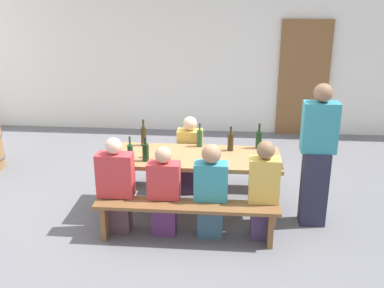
# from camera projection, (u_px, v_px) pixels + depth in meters

# --- Properties ---
(ground_plane) EXTENTS (24.00, 24.00, 0.00)m
(ground_plane) POSITION_uv_depth(u_px,v_px,m) (192.00, 210.00, 5.98)
(ground_plane) COLOR slate
(back_wall) EXTENTS (14.00, 0.20, 3.20)m
(back_wall) POSITION_uv_depth(u_px,v_px,m) (208.00, 46.00, 8.55)
(back_wall) COLOR silver
(back_wall) RESTS_ON ground
(wooden_door) EXTENTS (0.90, 0.06, 2.10)m
(wooden_door) POSITION_uv_depth(u_px,v_px,m) (304.00, 79.00, 8.47)
(wooden_door) COLOR brown
(wooden_door) RESTS_ON ground
(tasting_table) EXTENTS (2.15, 0.81, 0.75)m
(tasting_table) POSITION_uv_depth(u_px,v_px,m) (192.00, 161.00, 5.75)
(tasting_table) COLOR #9E7247
(tasting_table) RESTS_ON ground
(bench_near) EXTENTS (2.05, 0.30, 0.45)m
(bench_near) POSITION_uv_depth(u_px,v_px,m) (187.00, 212.00, 5.20)
(bench_near) COLOR brown
(bench_near) RESTS_ON ground
(bench_far) EXTENTS (2.05, 0.30, 0.45)m
(bench_far) POSITION_uv_depth(u_px,v_px,m) (196.00, 163.00, 6.52)
(bench_far) COLOR brown
(bench_far) RESTS_ON ground
(wine_bottle_0) EXTENTS (0.07, 0.07, 0.31)m
(wine_bottle_0) POSITION_uv_depth(u_px,v_px,m) (231.00, 141.00, 5.85)
(wine_bottle_0) COLOR #332814
(wine_bottle_0) RESTS_ON tasting_table
(wine_bottle_1) EXTENTS (0.07, 0.07, 0.34)m
(wine_bottle_1) POSITION_uv_depth(u_px,v_px,m) (144.00, 136.00, 6.02)
(wine_bottle_1) COLOR #332814
(wine_bottle_1) RESTS_ON tasting_table
(wine_bottle_2) EXTENTS (0.08, 0.08, 0.32)m
(wine_bottle_2) POSITION_uv_depth(u_px,v_px,m) (259.00, 139.00, 5.93)
(wine_bottle_2) COLOR #143319
(wine_bottle_2) RESTS_ON tasting_table
(wine_bottle_3) EXTENTS (0.08, 0.08, 0.29)m
(wine_bottle_3) POSITION_uv_depth(u_px,v_px,m) (146.00, 152.00, 5.52)
(wine_bottle_3) COLOR #143319
(wine_bottle_3) RESTS_ON tasting_table
(wine_bottle_4) EXTENTS (0.07, 0.07, 0.34)m
(wine_bottle_4) POSITION_uv_depth(u_px,v_px,m) (130.00, 154.00, 5.42)
(wine_bottle_4) COLOR #194723
(wine_bottle_4) RESTS_ON tasting_table
(wine_bottle_5) EXTENTS (0.07, 0.07, 0.30)m
(wine_bottle_5) POSITION_uv_depth(u_px,v_px,m) (200.00, 138.00, 5.99)
(wine_bottle_5) COLOR #234C2D
(wine_bottle_5) RESTS_ON tasting_table
(wine_glass_0) EXTENTS (0.06, 0.06, 0.19)m
(wine_glass_0) POSITION_uv_depth(u_px,v_px,m) (146.00, 147.00, 5.62)
(wine_glass_0) COLOR silver
(wine_glass_0) RESTS_ON tasting_table
(wine_glass_1) EXTENTS (0.07, 0.07, 0.17)m
(wine_glass_1) POSITION_uv_depth(u_px,v_px,m) (267.00, 155.00, 5.40)
(wine_glass_1) COLOR silver
(wine_glass_1) RESTS_ON tasting_table
(seated_guest_near_0) EXTENTS (0.41, 0.24, 1.15)m
(seated_guest_near_0) POSITION_uv_depth(u_px,v_px,m) (116.00, 188.00, 5.34)
(seated_guest_near_0) COLOR #533740
(seated_guest_near_0) RESTS_ON ground
(seated_guest_near_1) EXTENTS (0.36, 0.24, 1.06)m
(seated_guest_near_1) POSITION_uv_depth(u_px,v_px,m) (164.00, 193.00, 5.31)
(seated_guest_near_1) COLOR #572A5B
(seated_guest_near_1) RESTS_ON ground
(seated_guest_near_2) EXTENTS (0.38, 0.24, 1.11)m
(seated_guest_near_2) POSITION_uv_depth(u_px,v_px,m) (211.00, 192.00, 5.26)
(seated_guest_near_2) COLOR #35576A
(seated_guest_near_2) RESTS_ON ground
(seated_guest_near_3) EXTENTS (0.33, 0.24, 1.16)m
(seated_guest_near_3) POSITION_uv_depth(u_px,v_px,m) (263.00, 192.00, 5.20)
(seated_guest_near_3) COLOR #46345C
(seated_guest_near_3) RESTS_ON ground
(seated_guest_far_0) EXTENTS (0.34, 0.24, 1.08)m
(seated_guest_far_0) POSITION_uv_depth(u_px,v_px,m) (190.00, 157.00, 6.33)
(seated_guest_far_0) COLOR #462C4D
(seated_guest_far_0) RESTS_ON ground
(standing_host) EXTENTS (0.40, 0.24, 1.71)m
(standing_host) POSITION_uv_depth(u_px,v_px,m) (317.00, 158.00, 5.41)
(standing_host) COLOR #27273E
(standing_host) RESTS_ON ground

